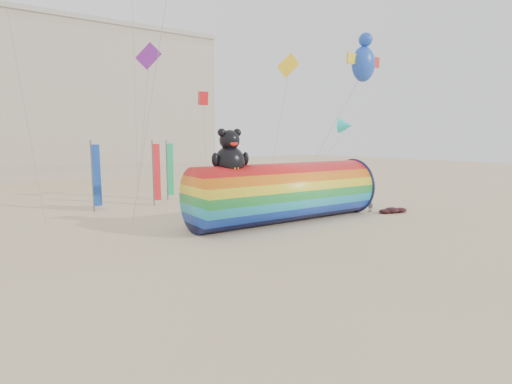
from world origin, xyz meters
TOP-DOWN VIEW (x-y plane):
  - ground at (0.00, 0.00)m, footprint 160.00×160.00m
  - windsock_assembly at (4.08, 3.46)m, footprint 13.01×3.96m
  - kite_handler at (11.28, 2.52)m, footprint 0.67×0.54m
  - fabric_bundle at (12.44, 1.36)m, footprint 2.62×1.35m
  - festival_banners at (-1.43, 14.75)m, footprint 7.25×2.41m
  - flying_kites at (0.58, 7.34)m, footprint 31.86×13.55m

SIDE VIEW (x-z plane):
  - ground at x=0.00m, z-range 0.00..0.00m
  - fabric_bundle at x=12.44m, z-range -0.03..0.37m
  - kite_handler at x=11.28m, z-range 0.00..1.59m
  - windsock_assembly at x=4.08m, z-range -1.01..4.99m
  - festival_banners at x=-1.43m, z-range 0.04..5.24m
  - flying_kites at x=0.58m, z-range 7.67..18.90m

